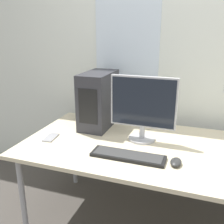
# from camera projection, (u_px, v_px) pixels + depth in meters

# --- Properties ---
(wall_back) EXTENTS (8.00, 0.07, 2.70)m
(wall_back) POSITION_uv_depth(u_px,v_px,m) (193.00, 46.00, 2.11)
(wall_back) COLOR silver
(wall_back) RESTS_ON ground_plane
(desk) EXTENTS (2.19, 0.95, 0.71)m
(desk) POSITION_uv_depth(u_px,v_px,m) (179.00, 155.00, 1.78)
(desk) COLOR beige
(desk) RESTS_ON ground_plane
(pc_tower) EXTENTS (0.22, 0.41, 0.45)m
(pc_tower) POSITION_uv_depth(u_px,v_px,m) (98.00, 100.00, 2.14)
(pc_tower) COLOR #2D2D33
(pc_tower) RESTS_ON desk
(monitor_main) EXTENTS (0.47, 0.20, 0.47)m
(monitor_main) POSITION_uv_depth(u_px,v_px,m) (143.00, 107.00, 1.85)
(monitor_main) COLOR #B7B7BC
(monitor_main) RESTS_ON desk
(keyboard) EXTENTS (0.47, 0.14, 0.02)m
(keyboard) POSITION_uv_depth(u_px,v_px,m) (128.00, 156.00, 1.66)
(keyboard) COLOR black
(keyboard) RESTS_ON desk
(mouse) EXTENTS (0.07, 0.11, 0.03)m
(mouse) POSITION_uv_depth(u_px,v_px,m) (175.00, 162.00, 1.58)
(mouse) COLOR #2D2D2D
(mouse) RESTS_ON desk
(cell_phone) EXTENTS (0.09, 0.16, 0.01)m
(cell_phone) POSITION_uv_depth(u_px,v_px,m) (51.00, 137.00, 1.96)
(cell_phone) COLOR #99999E
(cell_phone) RESTS_ON desk
(paper_sheet_front) EXTENTS (0.29, 0.35, 0.00)m
(paper_sheet_front) POSITION_uv_depth(u_px,v_px,m) (73.00, 153.00, 1.73)
(paper_sheet_front) COLOR white
(paper_sheet_front) RESTS_ON desk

